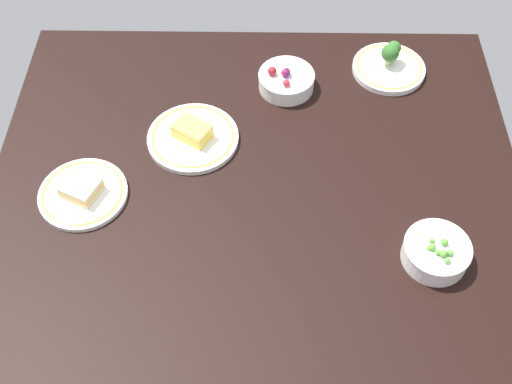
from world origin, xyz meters
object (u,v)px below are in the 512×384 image
(plate_broccoli, at_px, (389,65))
(plate_sandwich, at_px, (82,194))
(bowl_berries, at_px, (286,80))
(plate_cheese, at_px, (193,136))
(bowl_peas, at_px, (436,252))

(plate_broccoli, height_order, plate_sandwich, plate_broccoli)
(bowl_berries, height_order, plate_cheese, bowl_berries)
(bowl_berries, distance_m, plate_cheese, 0.28)
(plate_broccoli, xyz_separation_m, plate_sandwich, (-0.70, -0.41, -0.01))
(bowl_berries, relative_size, plate_cheese, 0.66)
(bowl_berries, bearing_deg, bowl_peas, -59.20)
(plate_broccoli, relative_size, plate_cheese, 0.86)
(plate_broccoli, bearing_deg, plate_sandwich, -149.81)
(bowl_peas, distance_m, plate_sandwich, 0.75)
(plate_cheese, relative_size, plate_sandwich, 1.10)
(bowl_peas, xyz_separation_m, bowl_berries, (-0.29, 0.49, -0.00))
(bowl_berries, xyz_separation_m, plate_cheese, (-0.22, -0.18, -0.01))
(bowl_peas, bearing_deg, bowl_berries, 120.80)
(plate_cheese, bearing_deg, plate_broccoli, 26.77)
(plate_cheese, bearing_deg, bowl_peas, -31.49)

